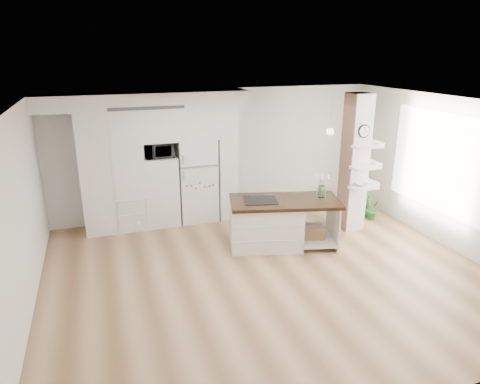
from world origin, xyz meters
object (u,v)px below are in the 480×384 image
object	(u,v)px
kitchen_island	(272,222)
floor_plant_a	(373,210)
bookshelf	(134,216)
refrigerator	(197,179)

from	to	relation	value
kitchen_island	floor_plant_a	distance (m)	2.59
bookshelf	floor_plant_a	size ratio (longest dim) A/B	1.54
refrigerator	bookshelf	bearing A→B (deg)	-172.22
refrigerator	floor_plant_a	bearing A→B (deg)	-19.84
bookshelf	floor_plant_a	distance (m)	4.99
refrigerator	kitchen_island	distance (m)	2.05
floor_plant_a	kitchen_island	bearing A→B (deg)	-169.47
floor_plant_a	refrigerator	bearing A→B (deg)	160.16
refrigerator	bookshelf	world-z (taller)	refrigerator
refrigerator	kitchen_island	world-z (taller)	refrigerator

